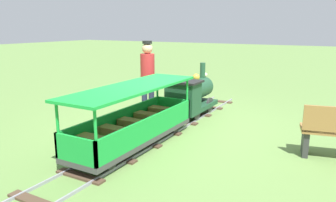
{
  "coord_description": "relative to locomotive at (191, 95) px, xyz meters",
  "views": [
    {
      "loc": [
        2.91,
        -5.31,
        1.92
      ],
      "look_at": [
        0.0,
        -0.13,
        0.55
      ],
      "focal_mm": 34.83,
      "sensor_mm": 36.0,
      "label": 1
    }
  ],
  "objects": [
    {
      "name": "track",
      "position": [
        0.0,
        -1.21,
        -0.47
      ],
      "size": [
        0.75,
        6.4,
        0.04
      ],
      "color": "gray",
      "rests_on": "ground_plane"
    },
    {
      "name": "locomotive",
      "position": [
        0.0,
        0.0,
        0.0
      ],
      "size": [
        0.71,
        1.45,
        1.07
      ],
      "color": "#1E472D",
      "rests_on": "ground_plane"
    },
    {
      "name": "ground_plane",
      "position": [
        0.0,
        -0.87,
        -0.48
      ],
      "size": [
        60.0,
        60.0,
        0.0
      ],
      "primitive_type": "plane",
      "color": "#608442"
    },
    {
      "name": "conductor_person",
      "position": [
        -0.84,
        -0.4,
        0.47
      ],
      "size": [
        0.3,
        0.3,
        1.62
      ],
      "color": "#282D47",
      "rests_on": "ground_plane"
    },
    {
      "name": "passenger_car",
      "position": [
        0.0,
        -2.11,
        -0.06
      ],
      "size": [
        0.81,
        2.7,
        0.97
      ],
      "color": "#3F3F3F",
      "rests_on": "ground_plane"
    }
  ]
}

